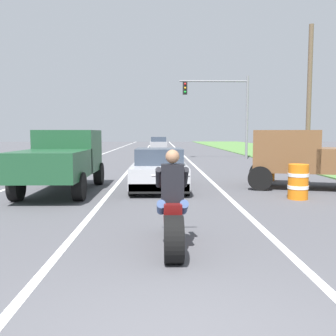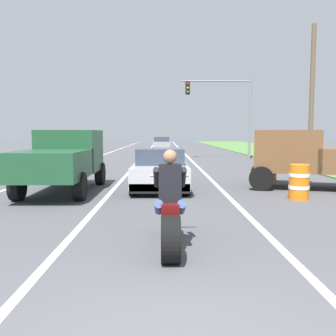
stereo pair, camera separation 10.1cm
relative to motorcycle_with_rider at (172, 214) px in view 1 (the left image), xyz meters
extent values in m
cube|color=white|center=(-5.39, 17.07, -0.59)|extent=(0.14, 120.00, 0.01)
cube|color=white|center=(1.81, 17.07, -0.59)|extent=(0.14, 120.00, 0.01)
cube|color=white|center=(-1.79, 17.07, -0.59)|extent=(0.14, 120.00, 0.01)
cylinder|color=black|center=(0.00, -0.60, -0.25)|extent=(0.28, 0.69, 0.69)
cylinder|color=black|center=(0.00, 0.95, -0.28)|extent=(0.12, 0.63, 0.63)
cube|color=#590F0F|center=(0.00, 0.23, 0.02)|extent=(0.28, 1.10, 0.36)
cylinder|color=#B2B2B7|center=(0.00, 0.87, 0.09)|extent=(0.08, 0.36, 0.73)
cylinder|color=#A5A5AA|center=(0.00, 0.85, 0.52)|extent=(0.70, 0.05, 0.05)
cube|color=black|center=(0.00, 0.00, 0.50)|extent=(0.36, 0.24, 0.60)
sphere|color=#9E7051|center=(0.00, 0.00, 0.92)|extent=(0.22, 0.22, 0.22)
cylinder|color=#384C7A|center=(-0.18, 0.03, 0.10)|extent=(0.14, 0.47, 0.32)
cylinder|color=black|center=(-0.22, 0.30, 0.55)|extent=(0.10, 0.51, 0.40)
cylinder|color=#384C7A|center=(0.18, 0.03, 0.10)|extent=(0.14, 0.47, 0.32)
cylinder|color=black|center=(0.22, 0.30, 0.55)|extent=(0.10, 0.51, 0.40)
cube|color=#B7B7BC|center=(-0.22, 6.88, -0.07)|extent=(1.80, 4.30, 0.64)
cube|color=#333D4C|center=(-0.22, 6.68, 0.51)|extent=(1.56, 1.70, 0.52)
cube|color=black|center=(-0.22, 4.83, -0.31)|extent=(1.76, 0.20, 0.28)
cylinder|color=black|center=(-1.02, 8.48, -0.27)|extent=(0.24, 0.64, 0.64)
cylinder|color=black|center=(0.58, 8.48, -0.27)|extent=(0.24, 0.64, 0.64)
cylinder|color=black|center=(-1.02, 5.28, -0.27)|extent=(0.24, 0.64, 0.64)
cylinder|color=black|center=(0.58, 5.28, -0.27)|extent=(0.24, 0.64, 0.64)
cube|color=#1E4C2D|center=(-3.31, 7.02, 0.69)|extent=(1.90, 2.10, 1.40)
cube|color=#333D4C|center=(-3.31, 7.37, 1.07)|extent=(1.67, 0.29, 0.57)
cube|color=#1E4C2D|center=(-3.31, 4.77, 0.39)|extent=(1.90, 2.70, 0.80)
cylinder|color=black|center=(-4.18, 7.82, -0.19)|extent=(0.28, 0.80, 0.80)
cylinder|color=black|center=(-2.44, 7.82, -0.19)|extent=(0.28, 0.80, 0.80)
cylinder|color=black|center=(-4.18, 4.47, -0.19)|extent=(0.28, 0.80, 0.80)
cylinder|color=black|center=(-2.44, 4.47, -0.19)|extent=(0.28, 0.80, 0.80)
cube|color=brown|center=(4.10, 6.91, 0.69)|extent=(2.52, 2.38, 1.40)
cube|color=#333D4C|center=(3.76, 7.00, 1.07)|extent=(0.71, 1.69, 0.57)
cylinder|color=black|center=(3.10, 6.27, -0.19)|extent=(0.85, 0.48, 0.80)
cylinder|color=black|center=(3.55, 7.95, -0.19)|extent=(0.85, 0.48, 0.80)
cylinder|color=gray|center=(6.13, 21.36, 2.41)|extent=(0.18, 0.18, 6.00)
cylinder|color=gray|center=(3.67, 21.36, 5.01)|extent=(4.92, 0.12, 0.12)
cube|color=black|center=(1.62, 21.36, 4.51)|extent=(0.32, 0.24, 0.90)
sphere|color=red|center=(1.62, 21.22, 4.79)|extent=(0.16, 0.16, 0.16)
sphere|color=orange|center=(1.62, 21.22, 4.51)|extent=(0.16, 0.16, 0.16)
sphere|color=green|center=(1.62, 21.22, 4.23)|extent=(0.16, 0.16, 0.16)
cylinder|color=brown|center=(7.60, 13.75, 3.14)|extent=(0.24, 0.24, 7.46)
cylinder|color=orange|center=(3.74, 4.60, -0.09)|extent=(0.56, 0.56, 1.00)
cylinder|color=white|center=(3.74, 4.60, 0.11)|extent=(0.58, 0.58, 0.10)
cylinder|color=white|center=(3.74, 4.60, -0.24)|extent=(0.58, 0.58, 0.10)
cylinder|color=orange|center=(4.10, 8.88, -0.09)|extent=(0.56, 0.56, 1.00)
cylinder|color=white|center=(4.10, 8.88, 0.11)|extent=(0.58, 0.58, 0.10)
cylinder|color=white|center=(4.10, 8.88, -0.24)|extent=(0.58, 0.58, 0.10)
cube|color=#99999E|center=(-0.32, 33.73, 0.06)|extent=(1.76, 4.00, 0.70)
cube|color=#333D4C|center=(-0.32, 33.53, 0.66)|extent=(1.56, 2.00, 0.50)
cylinder|color=black|center=(-1.12, 35.13, -0.29)|extent=(0.20, 0.60, 0.60)
cylinder|color=black|center=(0.48, 35.13, -0.29)|extent=(0.20, 0.60, 0.60)
cylinder|color=black|center=(-1.12, 32.33, -0.29)|extent=(0.20, 0.60, 0.60)
cylinder|color=black|center=(0.48, 32.33, -0.29)|extent=(0.20, 0.60, 0.60)
camera|label=1|loc=(-0.20, -5.90, 1.28)|focal=40.07mm
camera|label=2|loc=(-0.10, -5.90, 1.28)|focal=40.07mm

